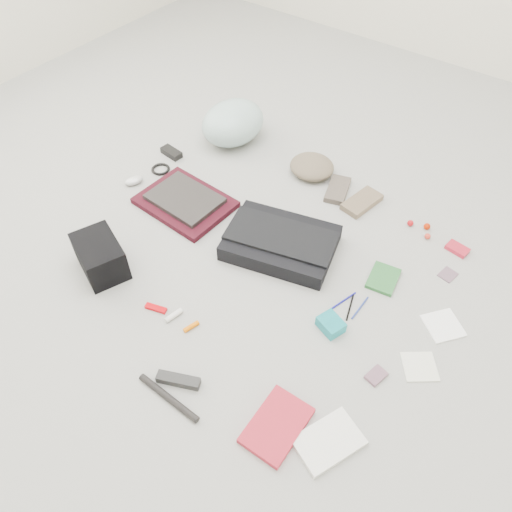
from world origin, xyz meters
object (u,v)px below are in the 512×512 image
Objects in this scene: laptop at (185,198)px; bike_helmet at (233,123)px; messenger_bag at (281,243)px; book_red at (277,425)px; camera_bag at (100,256)px; accordion_wallet at (331,324)px.

laptop is 0.89× the size of bike_helmet.
messenger_bag is at bearing -30.75° from bike_helmet.
bike_helmet is at bearing 127.49° from messenger_bag.
bike_helmet is at bearing 131.49° from book_red.
bike_helmet is 0.97m from camera_bag.
camera_bag is (0.12, -0.97, -0.03)m from bike_helmet.
accordion_wallet is (0.85, 0.29, -0.05)m from camera_bag.
messenger_bag reaches higher than laptop.
laptop is 1.39× the size of camera_bag.
accordion_wallet is at bearing 40.53° from camera_bag.
book_red is at bearing -71.12° from messenger_bag.
accordion_wallet is (0.84, -0.17, -0.01)m from laptop.
camera_bag is 0.90m from accordion_wallet.
messenger_bag reaches higher than book_red.
bike_helmet reaches higher than accordion_wallet.
laptop is at bearing -68.83° from bike_helmet.
camera_bag reaches higher than messenger_bag.
accordion_wallet is at bearing -9.01° from laptop.
bike_helmet is (-0.61, 0.47, 0.07)m from messenger_bag.
bike_helmet reaches higher than camera_bag.
messenger_bag is 0.41m from accordion_wallet.
messenger_bag is at bearing 6.56° from laptop.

